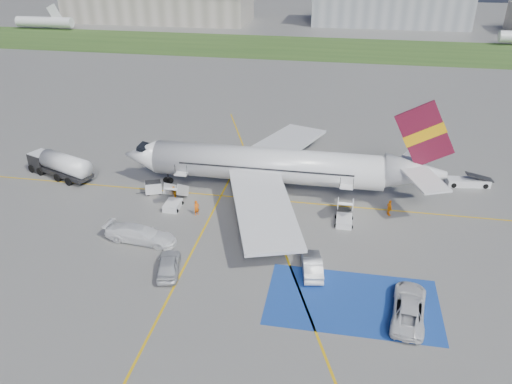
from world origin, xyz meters
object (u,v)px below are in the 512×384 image
at_px(gpu_cart, 154,188).
at_px(car_silver_b, 312,265).
at_px(fuel_tanker, 60,167).
at_px(car_silver_a, 168,265).
at_px(van_white_a, 409,305).
at_px(airliner, 280,166).
at_px(van_white_b, 140,232).
at_px(belt_loader, 468,182).

height_order(gpu_cart, car_silver_b, car_silver_b).
distance_m(fuel_tanker, gpu_cart, 12.98).
bearing_deg(car_silver_a, van_white_a, 160.51).
height_order(fuel_tanker, car_silver_b, fuel_tanker).
bearing_deg(car_silver_b, gpu_cart, -41.10).
height_order(airliner, fuel_tanker, airliner).
height_order(fuel_tanker, van_white_a, fuel_tanker).
bearing_deg(car_silver_a, van_white_b, -58.80).
bearing_deg(van_white_a, van_white_b, -6.36).
bearing_deg(car_silver_b, car_silver_a, 0.68).
xyz_separation_m(fuel_tanker, van_white_a, (39.84, -18.22, -0.33)).
height_order(car_silver_a, van_white_a, van_white_a).
bearing_deg(car_silver_b, van_white_a, 142.42).
relative_size(gpu_cart, van_white_a, 0.40).
bearing_deg(van_white_a, car_silver_a, 2.30).
bearing_deg(belt_loader, gpu_cart, -173.16).
xyz_separation_m(airliner, car_silver_b, (4.87, -14.59, -2.60)).
xyz_separation_m(van_white_a, van_white_b, (-24.73, 6.26, 0.07)).
distance_m(airliner, gpu_cart, 14.79).
bearing_deg(fuel_tanker, van_white_a, -2.93).
relative_size(belt_loader, van_white_b, 0.99).
distance_m(car_silver_a, car_silver_b, 12.69).
bearing_deg(fuel_tanker, van_white_b, -16.70).
distance_m(gpu_cart, van_white_b, 10.02).
bearing_deg(fuel_tanker, gpu_cart, 11.77).
height_order(van_white_a, van_white_b, van_white_b).
bearing_deg(gpu_cart, airliner, -11.03).
bearing_deg(car_silver_b, fuel_tanker, -33.19).
distance_m(airliner, van_white_b, 17.47).
relative_size(airliner, car_silver_a, 7.72).
xyz_separation_m(car_silver_a, van_white_a, (20.43, -1.99, 0.19)).
relative_size(gpu_cart, van_white_b, 0.39).
relative_size(car_silver_a, van_white_a, 0.89).
bearing_deg(van_white_b, gpu_cart, 20.23).
relative_size(airliner, belt_loader, 6.80).
xyz_separation_m(belt_loader, van_white_a, (-9.03, -24.68, 0.61)).
xyz_separation_m(belt_loader, van_white_b, (-33.76, -18.42, 0.67)).
height_order(airliner, van_white_a, airliner).
bearing_deg(van_white_a, belt_loader, -102.24).
bearing_deg(belt_loader, car_silver_a, -149.08).
distance_m(car_silver_a, van_white_b, 6.07).
xyz_separation_m(car_silver_b, van_white_b, (-16.79, 2.03, 0.28)).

